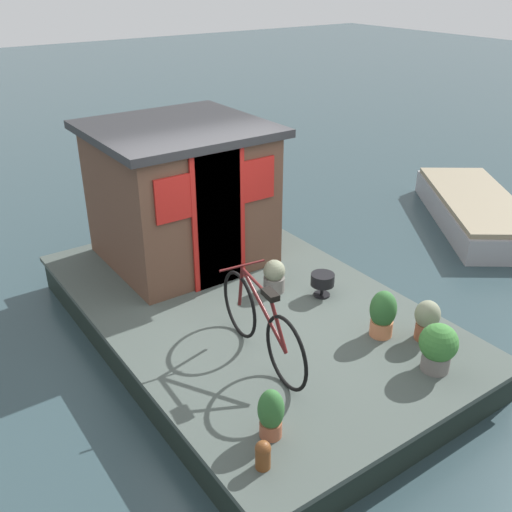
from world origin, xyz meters
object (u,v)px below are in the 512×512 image
mooring_bollard (263,454)px  dinghy_boat (475,210)px  potted_plant_thyme (271,414)px  charcoal_grill (322,281)px  houseboat_cabin (181,193)px  potted_plant_geranium (274,276)px  bicycle (261,324)px  potted_plant_ivy (383,313)px  potted_plant_sage (438,346)px  potted_plant_mint (427,319)px

mooring_bollard → dinghy_boat: 6.98m
potted_plant_thyme → charcoal_grill: potted_plant_thyme is taller
mooring_bollard → dinghy_boat: size_ratio=0.08×
houseboat_cabin → charcoal_grill: size_ratio=7.35×
charcoal_grill → mooring_bollard: charcoal_grill is taller
potted_plant_thyme → potted_plant_geranium: 2.44m
bicycle → mooring_bollard: size_ratio=6.52×
bicycle → potted_plant_thyme: bicycle is taller
potted_plant_thyme → charcoal_grill: size_ratio=1.63×
potted_plant_ivy → potted_plant_geranium: bearing=15.0°
bicycle → potted_plant_geranium: bearing=-42.1°
potted_plant_thyme → bicycle: bearing=-31.2°
houseboat_cabin → mooring_bollard: (-3.64, 1.29, -0.77)m
charcoal_grill → bicycle: bearing=114.1°
bicycle → potted_plant_sage: bicycle is taller
potted_plant_ivy → potted_plant_sage: bearing=-179.8°
potted_plant_mint → charcoal_grill: 1.35m
houseboat_cabin → mooring_bollard: 3.94m
potted_plant_ivy → dinghy_boat: bearing=-65.9°
potted_plant_geranium → mooring_bollard: bearing=141.6°
bicycle → potted_plant_ivy: 1.36m
houseboat_cabin → dinghy_boat: (-0.93, -5.13, -1.12)m
potted_plant_geranium → mooring_bollard: size_ratio=1.58×
charcoal_grill → potted_plant_sage: bearing=179.2°
charcoal_grill → dinghy_boat: bearing=-77.6°
houseboat_cabin → potted_plant_geranium: 1.67m
potted_plant_ivy → houseboat_cabin: bearing=15.9°
potted_plant_thyme → potted_plant_mint: 2.19m
potted_plant_thyme → charcoal_grill: 2.41m
potted_plant_thyme → potted_plant_sage: 1.86m
potted_plant_thyme → dinghy_boat: size_ratio=0.14×
charcoal_grill → dinghy_boat: (0.94, -4.29, -0.42)m
potted_plant_geranium → dinghy_boat: (0.52, -4.69, -0.42)m
houseboat_cabin → potted_plant_mint: 3.45m
houseboat_cabin → potted_plant_ivy: bearing=-164.1°
houseboat_cabin → potted_plant_geranium: bearing=-163.2°
potted_plant_geranium → dinghy_boat: bearing=-83.7°
potted_plant_sage → mooring_bollard: (-0.05, 2.11, -0.13)m
potted_plant_sage → dinghy_boat: (2.66, -4.31, -0.48)m
dinghy_boat → potted_plant_mint: bearing=119.5°
potted_plant_geranium → potted_plant_ivy: bearing=-165.0°
potted_plant_mint → dinghy_boat: (2.25, -3.98, -0.45)m
potted_plant_sage → potted_plant_geranium: size_ratio=1.23×
houseboat_cabin → bicycle: bearing=169.2°
houseboat_cabin → potted_plant_geranium: (-1.45, -0.44, -0.71)m
dinghy_boat → potted_plant_geranium: bearing=96.3°
mooring_bollard → bicycle: bearing=-34.8°
potted_plant_mint → potted_plant_ivy: size_ratio=0.86×
houseboat_cabin → potted_plant_thyme: (-3.39, 1.04, -0.68)m
potted_plant_sage → potted_plant_geranium: 2.18m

